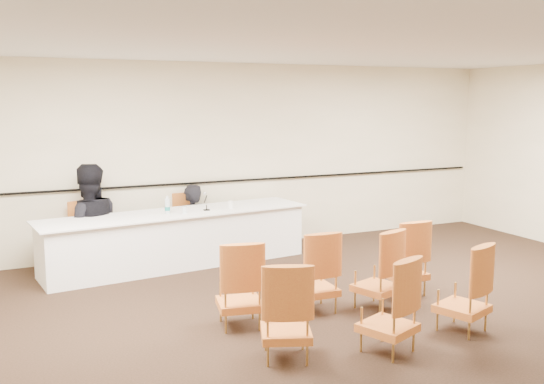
# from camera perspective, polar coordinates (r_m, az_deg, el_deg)

# --- Properties ---
(floor) EXTENTS (10.00, 10.00, 0.00)m
(floor) POSITION_cam_1_polar(r_m,az_deg,el_deg) (6.71, 8.24, -12.47)
(floor) COLOR black
(floor) RESTS_ON ground
(ceiling) EXTENTS (10.00, 10.00, 0.00)m
(ceiling) POSITION_cam_1_polar(r_m,az_deg,el_deg) (6.29, 8.84, 13.96)
(ceiling) COLOR silver
(ceiling) RESTS_ON ground
(wall_back) EXTENTS (10.00, 0.04, 3.00)m
(wall_back) POSITION_cam_1_polar(r_m,az_deg,el_deg) (9.90, -4.22, 3.36)
(wall_back) COLOR beige
(wall_back) RESTS_ON ground
(wall_rail) EXTENTS (9.80, 0.04, 0.03)m
(wall_rail) POSITION_cam_1_polar(r_m,az_deg,el_deg) (9.90, -4.11, 1.04)
(wall_rail) COLOR black
(wall_rail) RESTS_ON wall_back
(panel_table) EXTENTS (4.05, 1.37, 0.79)m
(panel_table) POSITION_cam_1_polar(r_m,az_deg,el_deg) (8.98, -8.90, -4.39)
(panel_table) COLOR white
(panel_table) RESTS_ON ground
(panelist_main) EXTENTS (0.69, 0.58, 1.60)m
(panelist_main) POSITION_cam_1_polar(r_m,az_deg,el_deg) (9.71, -7.57, -3.97)
(panelist_main) COLOR black
(panelist_main) RESTS_ON ground
(panelist_main_chair) EXTENTS (0.56, 0.56, 0.95)m
(panelist_main_chair) POSITION_cam_1_polar(r_m,az_deg,el_deg) (9.67, -7.59, -2.95)
(panelist_main_chair) COLOR #A73C1E
(panelist_main_chair) RESTS_ON ground
(panelist_second) EXTENTS (0.97, 0.75, 1.98)m
(panelist_second) POSITION_cam_1_polar(r_m,az_deg,el_deg) (9.15, -16.86, -3.62)
(panelist_second) COLOR black
(panelist_second) RESTS_ON ground
(panelist_second_chair) EXTENTS (0.56, 0.56, 0.95)m
(panelist_second_chair) POSITION_cam_1_polar(r_m,az_deg,el_deg) (9.16, -16.85, -3.90)
(panelist_second_chair) COLOR #A73C1E
(panelist_second_chair) RESTS_ON ground
(papers) EXTENTS (0.31, 0.24, 0.00)m
(papers) POSITION_cam_1_polar(r_m,az_deg,el_deg) (9.02, -5.79, -1.68)
(papers) COLOR white
(papers) RESTS_ON panel_table
(microphone) EXTENTS (0.12, 0.20, 0.27)m
(microphone) POSITION_cam_1_polar(r_m,az_deg,el_deg) (8.95, -6.19, -0.92)
(microphone) COLOR black
(microphone) RESTS_ON panel_table
(water_bottle) EXTENTS (0.10, 0.10, 0.26)m
(water_bottle) POSITION_cam_1_polar(r_m,az_deg,el_deg) (8.80, -9.82, -1.19)
(water_bottle) COLOR #167D77
(water_bottle) RESTS_ON panel_table
(drinking_glass) EXTENTS (0.08, 0.08, 0.10)m
(drinking_glass) POSITION_cam_1_polar(r_m,az_deg,el_deg) (8.80, -8.22, -1.67)
(drinking_glass) COLOR silver
(drinking_glass) RESTS_ON panel_table
(coffee_cup) EXTENTS (0.08, 0.08, 0.12)m
(coffee_cup) POSITION_cam_1_polar(r_m,az_deg,el_deg) (9.10, -3.92, -1.20)
(coffee_cup) COLOR white
(coffee_cup) RESTS_ON panel_table
(aud_chair_front_left) EXTENTS (0.59, 0.59, 0.95)m
(aud_chair_front_left) POSITION_cam_1_polar(r_m,az_deg,el_deg) (6.53, -3.09, -8.58)
(aud_chair_front_left) COLOR #A73C1E
(aud_chair_front_left) RESTS_ON ground
(aud_chair_front_mid) EXTENTS (0.52, 0.52, 0.95)m
(aud_chair_front_mid) POSITION_cam_1_polar(r_m,az_deg,el_deg) (7.00, 4.04, -7.40)
(aud_chair_front_mid) COLOR #A73C1E
(aud_chair_front_mid) RESTS_ON ground
(aud_chair_front_right) EXTENTS (0.51, 0.51, 0.95)m
(aud_chair_front_right) POSITION_cam_1_polar(r_m,az_deg,el_deg) (7.77, 12.40, -5.96)
(aud_chair_front_right) COLOR #A73C1E
(aud_chair_front_right) RESTS_ON ground
(aud_chair_back_left) EXTENTS (0.65, 0.65, 0.95)m
(aud_chair_back_left) POSITION_cam_1_polar(r_m,az_deg,el_deg) (5.74, 1.32, -11.01)
(aud_chair_back_left) COLOR #A73C1E
(aud_chair_back_left) RESTS_ON ground
(aud_chair_back_mid) EXTENTS (0.65, 0.65, 0.95)m
(aud_chair_back_mid) POSITION_cam_1_polar(r_m,az_deg,el_deg) (5.98, 10.89, -10.36)
(aud_chair_back_mid) COLOR #A73C1E
(aud_chair_back_mid) RESTS_ON ground
(aud_chair_back_right) EXTENTS (0.64, 0.64, 0.95)m
(aud_chair_back_right) POSITION_cam_1_polar(r_m,az_deg,el_deg) (6.69, 17.53, -8.54)
(aud_chair_back_right) COLOR #A73C1E
(aud_chair_back_right) RESTS_ON ground
(aud_chair_extra) EXTENTS (0.63, 0.63, 0.95)m
(aud_chair_extra) POSITION_cam_1_polar(r_m,az_deg,el_deg) (7.16, 9.91, -7.14)
(aud_chair_extra) COLOR #A73C1E
(aud_chair_extra) RESTS_ON ground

